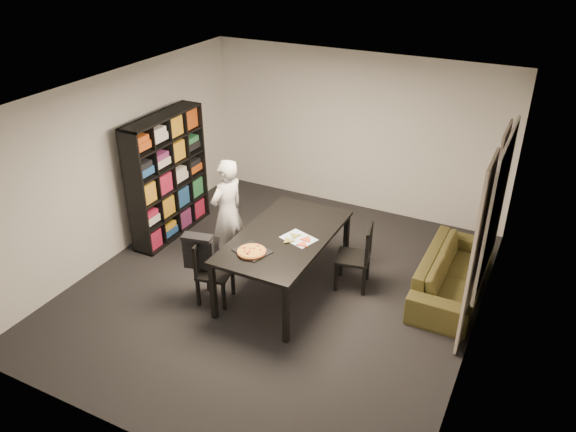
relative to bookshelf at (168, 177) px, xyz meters
The scene contains 16 objects.
room 2.26m from the bookshelf, 15.56° to the right, with size 5.01×5.51×2.61m.
window_pane 4.67m from the bookshelf, ahead, with size 0.02×1.40×1.60m, color black.
window_frame 4.67m from the bookshelf, ahead, with size 0.03×1.52×1.72m, color white.
curtain_left 4.59m from the bookshelf, ahead, with size 0.03×0.70×2.25m, color beige.
curtain_right 4.59m from the bookshelf, ahead, with size 0.03×0.70×2.25m, color beige.
bookshelf is the anchor object (origin of this frame).
dining_table 2.33m from the bookshelf, 14.21° to the right, with size 1.10×1.97×0.82m.
chair_left 1.97m from the bookshelf, 38.81° to the right, with size 0.48×0.48×0.86m.
chair_right 3.13m from the bookshelf, ahead, with size 0.50×0.50×0.92m.
draped_jacket 1.86m from the bookshelf, 41.64° to the right, with size 0.41×0.24×0.47m.
person 1.27m from the bookshelf, 13.26° to the right, with size 0.57×0.37×1.55m, color silver.
baking_tray 2.35m from the bookshelf, 27.64° to the right, with size 0.40×0.32×0.01m, color black.
pepperoni_pizza 2.39m from the bookshelf, 28.37° to the right, with size 0.35×0.35×0.03m.
kitchen_towel 2.52m from the bookshelf, 13.14° to the right, with size 0.40×0.30×0.01m, color white.
pizza_slices 2.54m from the bookshelf, 14.13° to the right, with size 0.37×0.31×0.01m, color #BB753A, non-canonical shape.
sofa 4.31m from the bookshelf, ahead, with size 1.91×0.75×0.56m, color #42421A.
Camera 1 is at (2.89, -5.43, 4.40)m, focal length 35.00 mm.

